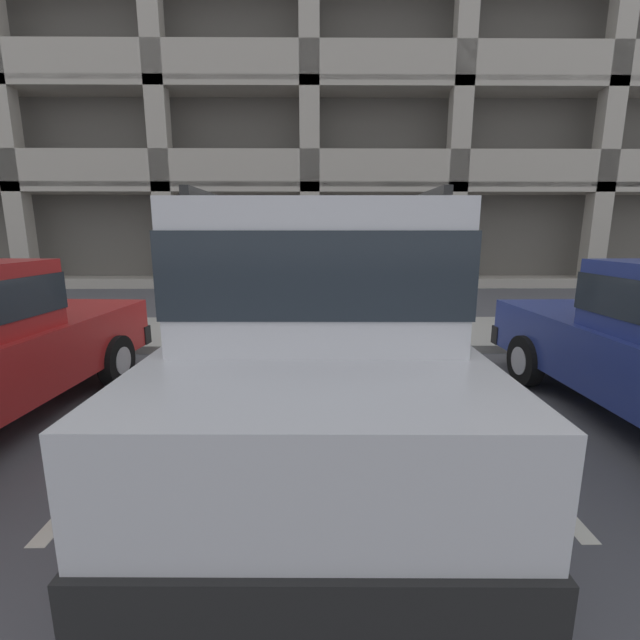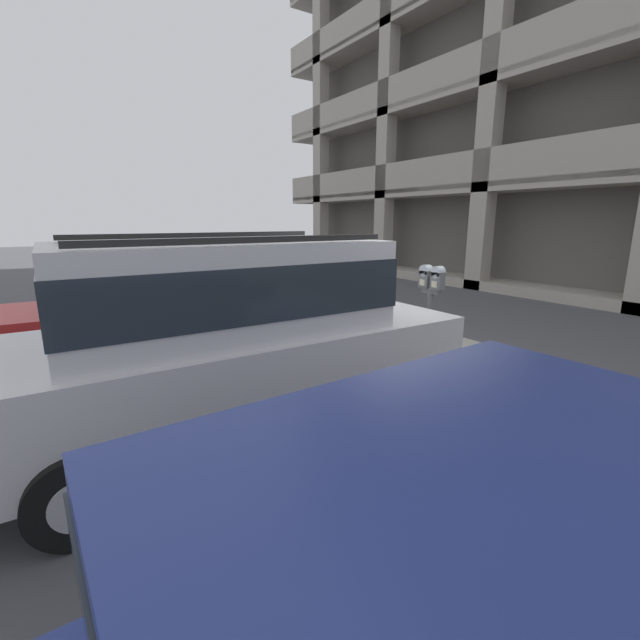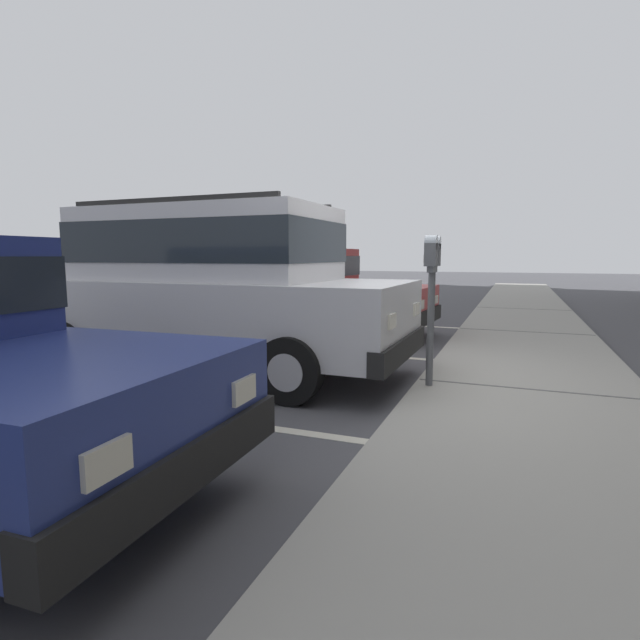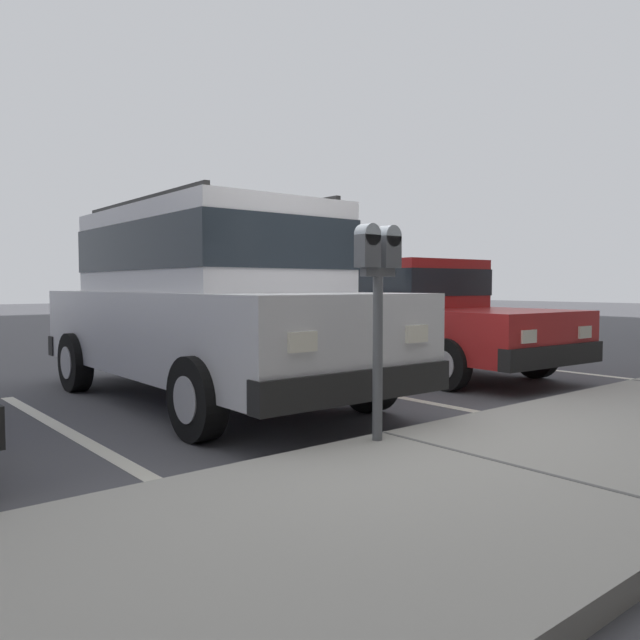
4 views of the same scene
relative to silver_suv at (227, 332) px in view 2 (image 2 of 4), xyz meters
The scene contains 6 objects.
ground_plane 2.58m from the silver_suv, 90.70° to the left, with size 80.00×80.00×0.10m.
sidewalk 3.76m from the silver_suv, 90.45° to the left, with size 40.00×2.20×0.12m.
parking_stall_lines 2.14m from the silver_suv, 29.88° to the left, with size 13.11×4.80×0.01m.
silver_suv is the anchor object (origin of this frame).
red_sedan 3.31m from the silver_suv, behind, with size 2.02×4.57×1.54m.
parking_meter_near 2.68m from the silver_suv, 86.39° to the left, with size 0.35×0.12×1.49m.
Camera 2 is at (3.93, -3.78, 2.16)m, focal length 24.00 mm.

